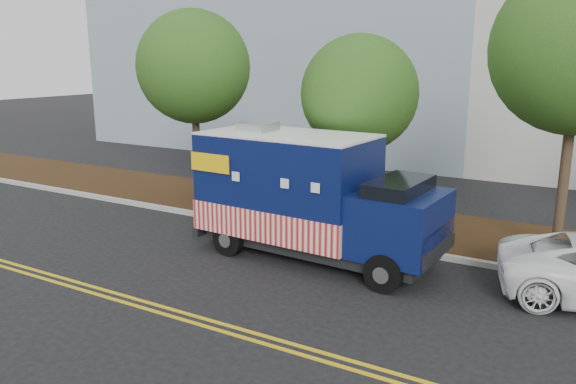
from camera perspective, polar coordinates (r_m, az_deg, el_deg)
The scene contains 9 objects.
ground at distance 15.50m, azimuth -0.36°, elevation -5.86°, with size 120.00×120.00×0.00m, color black.
curb at distance 16.63m, azimuth 2.09°, elevation -4.23°, with size 120.00×0.18×0.15m, color #9E9E99.
mulch_strip at distance 18.43m, azimuth 5.17°, elevation -2.50°, with size 120.00×4.00×0.15m, color black.
centerline_near at distance 12.16m, azimuth -11.30°, elevation -11.73°, with size 120.00×0.10×0.01m, color gold.
centerline_far at distance 11.99m, azimuth -12.11°, elevation -12.14°, with size 120.00×0.10×0.01m, color gold.
tree_a at distance 19.95m, azimuth -9.56°, elevation 12.40°, with size 3.88×3.88×6.77m.
tree_b at distance 16.89m, azimuth 7.26°, elevation 9.84°, with size 3.46×3.46×5.84m.
sign_post at distance 17.95m, azimuth -5.84°, elevation 0.75°, with size 0.06×0.06×2.40m, color #473828.
food_truck at distance 14.60m, azimuth 1.86°, elevation -0.68°, with size 6.68×2.82×3.45m.
Camera 1 is at (7.43, -12.60, 5.12)m, focal length 35.00 mm.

